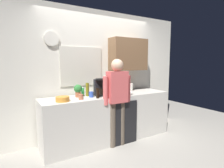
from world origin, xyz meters
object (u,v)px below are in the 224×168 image
object	(u,v)px
bottle_clear_soda	(111,88)
potted_plant	(78,90)
bottle_dark_sauce	(98,93)
mixing_bowl	(63,99)
coffee_maker	(99,88)
cup_terracotta_mug	(81,97)
bottle_olive_oil	(87,90)
person_at_sink	(117,95)
cup_blue_mug	(91,94)
cup_yellow_cup	(118,93)
bottle_green_wine	(108,89)
dish_soap	(83,92)
storage_canister	(130,87)

from	to	relation	value
bottle_clear_soda	potted_plant	size ratio (longest dim) A/B	1.22
bottle_dark_sauce	mixing_bowl	size ratio (longest dim) A/B	0.82
coffee_maker	cup_terracotta_mug	bearing A→B (deg)	-157.71
bottle_olive_oil	person_at_sink	xyz separation A→B (m)	(0.42, -0.38, -0.09)
bottle_dark_sauce	coffee_maker	bearing A→B (deg)	56.35
bottle_olive_oil	cup_blue_mug	distance (m)	0.15
person_at_sink	bottle_dark_sauce	bearing A→B (deg)	165.60
bottle_olive_oil	cup_blue_mug	xyz separation A→B (m)	(0.02, -0.13, -0.07)
cup_yellow_cup	cup_terracotta_mug	distance (m)	0.77
bottle_clear_soda	cup_yellow_cup	world-z (taller)	bottle_clear_soda
mixing_bowl	person_at_sink	size ratio (longest dim) A/B	0.14
bottle_dark_sauce	bottle_olive_oil	xyz separation A→B (m)	(-0.08, 0.27, 0.03)
coffee_maker	cup_terracotta_mug	distance (m)	0.49
coffee_maker	cup_blue_mug	size ratio (longest dim) A/B	3.30
coffee_maker	mixing_bowl	xyz separation A→B (m)	(-0.75, -0.17, -0.11)
cup_yellow_cup	bottle_green_wine	bearing A→B (deg)	-166.73
potted_plant	bottle_green_wine	bearing A→B (deg)	-31.91
person_at_sink	dish_soap	bearing A→B (deg)	138.04
bottle_olive_oil	dish_soap	xyz separation A→B (m)	(-0.06, 0.10, -0.05)
bottle_green_wine	dish_soap	size ratio (longest dim) A/B	1.67
bottle_dark_sauce	cup_yellow_cup	xyz separation A→B (m)	(0.47, 0.06, -0.05)
cup_yellow_cup	storage_canister	bearing A→B (deg)	31.73
mixing_bowl	bottle_green_wine	bearing A→B (deg)	-3.80
bottle_green_wine	cup_terracotta_mug	distance (m)	0.51
potted_plant	dish_soap	size ratio (longest dim) A/B	1.28
bottle_olive_oil	dish_soap	bearing A→B (deg)	119.68
coffee_maker	bottle_dark_sauce	xyz separation A→B (m)	(-0.15, -0.22, -0.06)
person_at_sink	cup_yellow_cup	bearing A→B (deg)	55.37
cup_terracotta_mug	person_at_sink	xyz separation A→B (m)	(0.64, -0.15, -0.01)
coffee_maker	potted_plant	xyz separation A→B (m)	(-0.40, 0.06, -0.01)
cup_yellow_cup	bottle_dark_sauce	bearing A→B (deg)	-172.61
coffee_maker	cup_blue_mug	xyz separation A→B (m)	(-0.21, -0.08, -0.10)
mixing_bowl	dish_soap	xyz separation A→B (m)	(0.47, 0.32, 0.04)
bottle_dark_sauce	cup_terracotta_mug	size ratio (longest dim) A/B	1.96
cup_blue_mug	cup_yellow_cup	bearing A→B (deg)	-9.14
coffee_maker	bottle_olive_oil	xyz separation A→B (m)	(-0.23, 0.05, -0.02)
bottle_olive_oil	cup_yellow_cup	bearing A→B (deg)	-20.96
storage_canister	dish_soap	bearing A→B (deg)	-179.61
cup_yellow_cup	potted_plant	bearing A→B (deg)	163.06
bottle_clear_soda	storage_canister	bearing A→B (deg)	22.55
potted_plant	dish_soap	xyz separation A→B (m)	(0.12, 0.09, -0.05)
dish_soap	person_at_sink	distance (m)	0.67
bottle_green_wine	storage_canister	bearing A→B (deg)	25.92
coffee_maker	cup_yellow_cup	size ratio (longest dim) A/B	3.88
cup_yellow_cup	mixing_bowl	distance (m)	1.08
coffee_maker	bottle_green_wine	distance (m)	0.23
dish_soap	person_at_sink	xyz separation A→B (m)	(0.47, -0.48, -0.04)
coffee_maker	cup_terracotta_mug	world-z (taller)	coffee_maker
dish_soap	person_at_sink	bearing A→B (deg)	-45.24
bottle_clear_soda	cup_terracotta_mug	bearing A→B (deg)	-173.63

